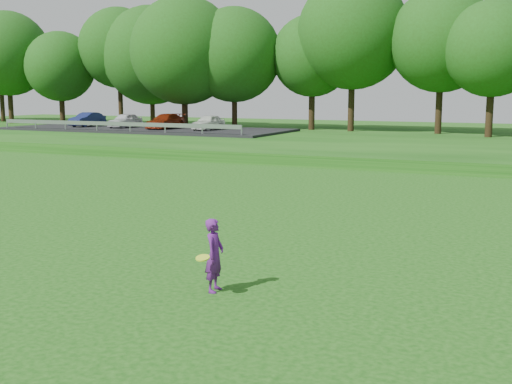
% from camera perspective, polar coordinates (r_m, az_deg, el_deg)
% --- Properties ---
extents(ground, '(140.00, 140.00, 0.00)m').
position_cam_1_polar(ground, '(13.70, -6.32, -7.30)').
color(ground, '#12440D').
rests_on(ground, ground).
extents(berm, '(130.00, 30.00, 0.60)m').
position_cam_1_polar(berm, '(45.85, 16.48, 4.21)').
color(berm, '#12440D').
rests_on(berm, ground).
extents(walking_path, '(130.00, 1.60, 0.04)m').
position_cam_1_polar(walking_path, '(32.17, 12.60, 1.97)').
color(walking_path, gray).
rests_on(walking_path, ground).
extents(treeline, '(104.00, 7.00, 15.00)m').
position_cam_1_polar(treeline, '(49.85, 17.62, 13.49)').
color(treeline, '#1D4710').
rests_on(treeline, berm).
extents(parking_lot, '(24.00, 9.00, 1.38)m').
position_cam_1_polar(parking_lot, '(53.76, -9.87, 5.82)').
color(parking_lot, black).
rests_on(parking_lot, berm).
extents(woman, '(0.42, 0.90, 1.43)m').
position_cam_1_polar(woman, '(12.36, -3.72, -5.63)').
color(woman, '#5D1A76').
rests_on(woman, ground).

